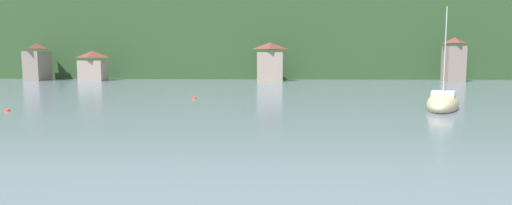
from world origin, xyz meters
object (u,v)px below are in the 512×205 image
object	(u,v)px
sailboat_far_6	(443,103)
mooring_buoy_near	(7,111)
shore_building_westcentral	(93,66)
shore_building_central	(270,62)
mooring_buoy_mid	(194,99)
shore_building_west	(37,62)
shore_building_eastcentral	(454,60)

from	to	relation	value
sailboat_far_6	mooring_buoy_near	bearing A→B (deg)	-60.62
shore_building_westcentral	mooring_buoy_near	size ratio (longest dim) A/B	12.19
shore_building_central	mooring_buoy_mid	size ratio (longest dim) A/B	14.67
shore_building_west	mooring_buoy_near	size ratio (longest dim) A/B	15.25
shore_building_eastcentral	mooring_buoy_near	xyz separation A→B (m)	(-56.23, -45.33, -3.95)
shore_building_eastcentral	shore_building_west	bearing A→B (deg)	179.39
mooring_buoy_mid	sailboat_far_6	bearing A→B (deg)	-19.03
shore_building_eastcentral	sailboat_far_6	distance (m)	45.87
shore_building_west	shore_building_central	distance (m)	45.19
mooring_buoy_near	mooring_buoy_mid	bearing A→B (deg)	38.96
shore_building_westcentral	mooring_buoy_near	world-z (taller)	shore_building_westcentral
sailboat_far_6	mooring_buoy_near	distance (m)	38.57
shore_building_central	mooring_buoy_mid	xyz separation A→B (m)	(-8.09, -33.88, -3.53)
shore_building_eastcentral	mooring_buoy_mid	size ratio (longest dim) A/B	16.42
sailboat_far_6	mooring_buoy_mid	xyz separation A→B (m)	(-24.17, 8.34, -0.51)
shore_building_eastcentral	mooring_buoy_mid	bearing A→B (deg)	-141.16
shore_building_west	mooring_buoy_near	world-z (taller)	shore_building_west
mooring_buoy_mid	shore_building_westcentral	bearing A→B (deg)	127.29
shore_building_west	sailboat_far_6	xyz separation A→B (m)	(61.26, -42.99, -2.95)
mooring_buoy_near	mooring_buoy_mid	xyz separation A→B (m)	(14.26, 11.53, 0.00)
shore_building_central	mooring_buoy_mid	distance (m)	35.01
shore_building_west	shore_building_central	world-z (taller)	shore_building_central
shore_building_westcentral	mooring_buoy_near	xyz separation A→B (m)	(11.54, -45.40, -2.77)
mooring_buoy_near	shore_building_westcentral	bearing A→B (deg)	104.26
shore_building_westcentral	sailboat_far_6	distance (m)	65.45
shore_building_eastcentral	shore_building_westcentral	bearing A→B (deg)	179.94
sailboat_far_6	shore_building_westcentral	bearing A→B (deg)	-105.55
shore_building_central	mooring_buoy_near	distance (m)	50.73
shore_building_eastcentral	mooring_buoy_near	distance (m)	72.34
shore_building_westcentral	mooring_buoy_mid	size ratio (longest dim) A/B	11.52
shore_building_west	mooring_buoy_near	bearing A→B (deg)	-63.69
shore_building_westcentral	sailboat_far_6	world-z (taller)	sailboat_far_6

